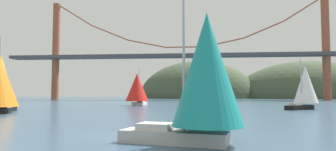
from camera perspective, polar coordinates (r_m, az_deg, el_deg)
name	(u,v)px	position (r m, az deg, el deg)	size (l,w,h in m)	color
ground_plane	(123,135)	(18.83, -8.67, -11.36)	(360.00, 360.00, 0.00)	#385670
headland_center	(198,98)	(153.10, 5.80, -4.36)	(60.48, 44.00, 38.02)	#425138
headland_right	(309,98)	(162.82, 25.59, -3.99)	(74.73, 44.00, 37.04)	#425138
suspension_bridge	(185,53)	(114.22, 3.29, 4.36)	(139.99, 6.00, 39.03)	brown
sailboat_white_mainsail	(305,86)	(53.23, 24.92, -1.85)	(6.92, 6.61, 8.18)	black
sailboat_yellow_sail	(0,80)	(61.38, -29.64, -0.82)	(8.96, 7.35, 10.88)	black
sailboat_red_spinnaker	(137,88)	(61.59, -5.97, -2.44)	(5.15, 7.80, 7.63)	white
sailboat_teal_sail	(204,75)	(15.19, 6.97, 0.18)	(6.92, 4.40, 7.79)	#B7B2A8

